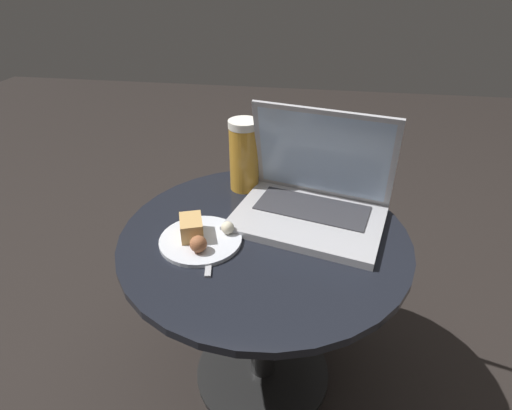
{
  "coord_description": "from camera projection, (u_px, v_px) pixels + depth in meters",
  "views": [
    {
      "loc": [
        0.1,
        -0.72,
        1.01
      ],
      "look_at": [
        -0.02,
        0.0,
        0.56
      ],
      "focal_mm": 28.0,
      "sensor_mm": 36.0,
      "label": 1
    }
  ],
  "objects": [
    {
      "name": "beer_glass",
      "position": [
        244.0,
        155.0,
        1.02
      ],
      "size": [
        0.08,
        0.08,
        0.19
      ],
      "color": "gold",
      "rests_on": "table"
    },
    {
      "name": "snack_plate",
      "position": [
        199.0,
        236.0,
        0.85
      ],
      "size": [
        0.18,
        0.18,
        0.05
      ],
      "color": "silver",
      "rests_on": "table"
    },
    {
      "name": "laptop",
      "position": [
        313.0,
        197.0,
        0.92
      ],
      "size": [
        0.38,
        0.31,
        0.25
      ],
      "color": "#B2B2B7",
      "rests_on": "table"
    },
    {
      "name": "fork",
      "position": [
        210.0,
        246.0,
        0.84
      ],
      "size": [
        0.05,
        0.17,
        0.01
      ],
      "color": "#B2B2B7",
      "rests_on": "table"
    },
    {
      "name": "table",
      "position": [
        264.0,
        278.0,
        0.96
      ],
      "size": [
        0.64,
        0.64,
        0.49
      ],
      "color": "black",
      "rests_on": "ground_plane"
    },
    {
      "name": "ground_plane",
      "position": [
        263.0,
        371.0,
        1.15
      ],
      "size": [
        6.0,
        6.0,
        0.0
      ],
      "primitive_type": "plane",
      "color": "black"
    }
  ]
}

